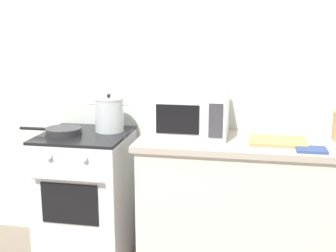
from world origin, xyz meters
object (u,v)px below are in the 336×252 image
(stock_pot, at_px, (109,114))
(frying_pan, at_px, (63,131))
(stove, at_px, (87,195))
(oven_mitt, at_px, (311,150))
(cutting_board, at_px, (278,141))
(microwave, at_px, (191,114))

(stock_pot, relative_size, frying_pan, 0.65)
(stove, relative_size, oven_mitt, 5.11)
(frying_pan, bearing_deg, stove, 24.34)
(stove, distance_m, cutting_board, 1.40)
(oven_mitt, bearing_deg, stove, 173.98)
(stock_pot, relative_size, oven_mitt, 1.63)
(frying_pan, bearing_deg, microwave, 9.07)
(stove, height_order, frying_pan, frying_pan)
(stock_pot, height_order, frying_pan, stock_pot)
(stove, distance_m, oven_mitt, 1.59)
(stove, relative_size, frying_pan, 2.06)
(stock_pot, xyz_separation_m, oven_mitt, (1.35, -0.27, -0.11))
(stove, height_order, cutting_board, cutting_board)
(stove, distance_m, frying_pan, 0.51)
(stove, xyz_separation_m, microwave, (0.74, 0.08, 0.61))
(frying_pan, distance_m, cutting_board, 1.45)
(microwave, bearing_deg, stock_pot, 177.26)
(cutting_board, bearing_deg, stove, -179.95)
(stove, bearing_deg, stock_pot, 35.15)
(frying_pan, xyz_separation_m, cutting_board, (1.45, 0.06, -0.02))
(microwave, relative_size, oven_mitt, 2.78)
(frying_pan, height_order, microwave, microwave)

